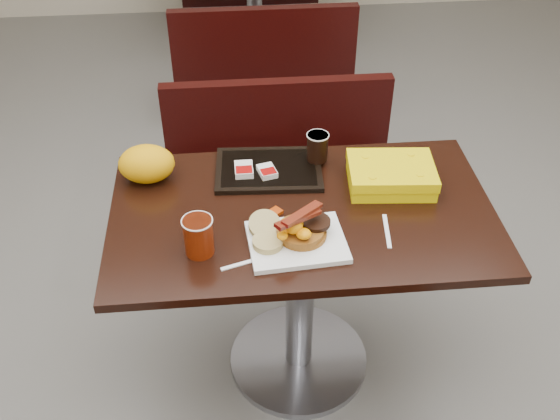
{
  "coord_description": "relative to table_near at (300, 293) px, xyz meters",
  "views": [
    {
      "loc": [
        -0.21,
        -1.56,
        2.03
      ],
      "look_at": [
        -0.08,
        -0.08,
        0.82
      ],
      "focal_mm": 41.7,
      "sensor_mm": 36.0,
      "label": 1
    }
  ],
  "objects": [
    {
      "name": "knife",
      "position": [
        0.24,
        -0.12,
        0.38
      ],
      "size": [
        0.03,
        0.15,
        0.0
      ],
      "primitive_type": "cube",
      "rotation": [
        0.0,
        0.0,
        -1.68
      ],
      "color": "white",
      "rests_on": "table_near"
    },
    {
      "name": "tray",
      "position": [
        -0.09,
        0.21,
        0.38
      ],
      "size": [
        0.37,
        0.27,
        0.02
      ],
      "primitive_type": "cube",
      "rotation": [
        0.0,
        0.0,
        -0.06
      ],
      "color": "black",
      "rests_on": "table_near"
    },
    {
      "name": "condiment_syrup",
      "position": [
        -0.09,
        -0.01,
        0.38
      ],
      "size": [
        0.06,
        0.06,
        0.01
      ],
      "primitive_type": "cube",
      "rotation": [
        0.0,
        0.0,
        0.69
      ],
      "color": "#A13006",
      "rests_on": "table_near"
    },
    {
      "name": "muffin_top",
      "position": [
        -0.13,
        -0.11,
        0.41
      ],
      "size": [
        0.1,
        0.1,
        0.05
      ],
      "primitive_type": "cylinder",
      "rotation": [
        0.38,
        0.0,
        0.06
      ],
      "color": "tan",
      "rests_on": "platter"
    },
    {
      "name": "sausage_patty",
      "position": [
        0.02,
        -0.12,
        0.43
      ],
      "size": [
        0.11,
        0.11,
        0.01
      ],
      "primitive_type": "cylinder",
      "rotation": [
        0.0,
        0.0,
        0.32
      ],
      "color": "black",
      "rests_on": "pancake_stack"
    },
    {
      "name": "bench_near_n",
      "position": [
        0.0,
        0.7,
        -0.02
      ],
      "size": [
        1.0,
        0.46,
        0.72
      ],
      "primitive_type": null,
      "color": "black",
      "rests_on": "floor"
    },
    {
      "name": "floor",
      "position": [
        0.0,
        0.0,
        -0.38
      ],
      "size": [
        6.0,
        7.0,
        0.01
      ],
      "primitive_type": "cube",
      "color": "slate",
      "rests_on": "ground"
    },
    {
      "name": "hashbrown_sleeve_right",
      "position": [
        -0.1,
        0.18,
        0.4
      ],
      "size": [
        0.07,
        0.08,
        0.02
      ],
      "primitive_type": "cube",
      "rotation": [
        0.0,
        0.0,
        0.25
      ],
      "color": "silver",
      "rests_on": "tray"
    },
    {
      "name": "platter",
      "position": [
        -0.04,
        -0.16,
        0.38
      ],
      "size": [
        0.3,
        0.24,
        0.02
      ],
      "primitive_type": "cube",
      "rotation": [
        0.0,
        0.0,
        0.08
      ],
      "color": "white",
      "rests_on": "table_near"
    },
    {
      "name": "scrambled_eggs",
      "position": [
        -0.05,
        -0.16,
        0.45
      ],
      "size": [
        0.09,
        0.08,
        0.05
      ],
      "primitive_type": "ellipsoid",
      "rotation": [
        0.0,
        0.0,
        0.02
      ],
      "color": "#FA9F05",
      "rests_on": "pancake_stack"
    },
    {
      "name": "paper_bag",
      "position": [
        -0.49,
        0.21,
        0.44
      ],
      "size": [
        0.22,
        0.19,
        0.13
      ],
      "primitive_type": "ellipsoid",
      "rotation": [
        0.0,
        0.0,
        -0.32
      ],
      "color": "orange",
      "rests_on": "table_near"
    },
    {
      "name": "table_near",
      "position": [
        0.0,
        0.0,
        0.0
      ],
      "size": [
        1.2,
        0.7,
        0.75
      ],
      "primitive_type": null,
      "color": "black",
      "rests_on": "floor"
    },
    {
      "name": "condiment_ketchup",
      "position": [
        -0.15,
        0.12,
        0.38
      ],
      "size": [
        0.05,
        0.04,
        0.01
      ],
      "primitive_type": "cube",
      "rotation": [
        0.0,
        0.0,
        0.29
      ],
      "color": "#8C0504",
      "rests_on": "table_near"
    },
    {
      "name": "coffee_cup_far",
      "position": [
        0.08,
        0.25,
        0.44
      ],
      "size": [
        0.09,
        0.09,
        0.1
      ],
      "primitive_type": "cylinder",
      "rotation": [
        0.0,
        0.0,
        0.25
      ],
      "color": "black",
      "rests_on": "tray"
    },
    {
      "name": "clamshell",
      "position": [
        0.3,
        0.11,
        0.41
      ],
      "size": [
        0.29,
        0.23,
        0.07
      ],
      "primitive_type": "cube",
      "rotation": [
        0.0,
        0.0,
        -0.08
      ],
      "color": "#E5C703",
      "rests_on": "table_near"
    },
    {
      "name": "coffee_cup_near",
      "position": [
        -0.32,
        -0.16,
        0.43
      ],
      "size": [
        0.09,
        0.09,
        0.12
      ],
      "primitive_type": "cylinder",
      "rotation": [
        0.0,
        0.0,
        0.14
      ],
      "color": "#9C2805",
      "rests_on": "table_near"
    },
    {
      "name": "hashbrown_sleeve_left",
      "position": [
        -0.17,
        0.2,
        0.4
      ],
      "size": [
        0.06,
        0.08,
        0.02
      ],
      "primitive_type": "cube",
      "rotation": [
        0.0,
        0.0,
        0.01
      ],
      "color": "silver",
      "rests_on": "tray"
    },
    {
      "name": "bench_far_s",
      "position": [
        0.0,
        1.9,
        -0.02
      ],
      "size": [
        1.0,
        0.46,
        0.72
      ],
      "primitive_type": null,
      "color": "black",
      "rests_on": "floor"
    },
    {
      "name": "muffin_bottom",
      "position": [
        -0.12,
        -0.17,
        0.4
      ],
      "size": [
        0.1,
        0.1,
        0.02
      ],
      "primitive_type": "cylinder",
      "rotation": [
        0.0,
        0.0,
        0.13
      ],
      "color": "tan",
      "rests_on": "platter"
    },
    {
      "name": "table_far",
      "position": [
        0.0,
        2.6,
        0.0
      ],
      "size": [
        1.2,
        0.7,
        0.75
      ],
      "primitive_type": null,
      "color": "black",
      "rests_on": "floor"
    },
    {
      "name": "pancake_stack",
      "position": [
        -0.02,
        -0.14,
        0.41
      ],
      "size": [
        0.18,
        0.18,
        0.03
      ],
      "primitive_type": "cylinder",
      "rotation": [
        0.0,
        0.0,
        -0.31
      ],
      "color": "brown",
      "rests_on": "platter"
    },
    {
      "name": "bacon_strips",
      "position": [
        -0.03,
        -0.16,
        0.48
      ],
      "size": [
        0.17,
        0.15,
        0.01
      ],
      "primitive_type": null,
      "rotation": [
        0.0,
        0.0,
        0.62
      ],
      "color": "#420405",
      "rests_on": "scrambled_eggs"
    },
    {
      "name": "fork",
      "position": [
        -0.22,
        -0.23,
        0.38
      ],
      "size": [
        0.13,
        0.06,
        0.0
      ],
      "primitive_type": null,
      "rotation": [
        0.0,
        0.0,
        0.3
      ],
      "color": "white",
      "rests_on": "table_near"
    }
  ]
}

